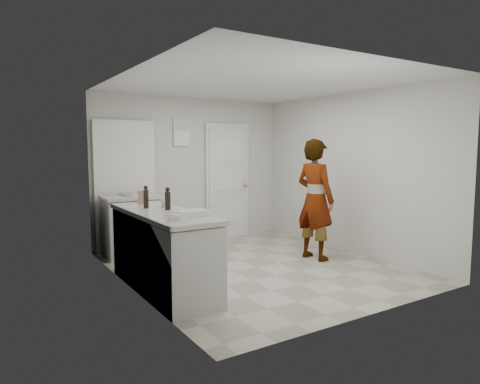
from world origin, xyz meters
TOP-DOWN VIEW (x-y plane):
  - ground at (0.00, 0.00)m, footprint 4.00×4.00m
  - room_shell at (-0.17, 1.95)m, footprint 4.00×4.00m
  - main_counter at (-1.45, -0.20)m, footprint 0.64×1.96m
  - side_counter at (-1.25, 1.55)m, footprint 0.84×0.61m
  - person at (0.99, -0.07)m, footprint 0.50×0.70m
  - cake_mix_box at (-1.43, 0.53)m, footprint 0.12×0.09m
  - spice_jar at (-1.32, 0.07)m, footprint 0.05×0.05m
  - oil_cruet_a at (-1.36, -0.14)m, footprint 0.07×0.07m
  - oil_cruet_b at (-1.52, 0.12)m, footprint 0.06×0.06m
  - baking_dish at (-1.33, -0.70)m, footprint 0.37×0.27m
  - egg_bowl at (-1.53, -0.83)m, footprint 0.14×0.14m
  - papers at (-1.20, 1.60)m, footprint 0.36×0.39m

SIDE VIEW (x-z plane):
  - ground at x=0.00m, z-range 0.00..0.00m
  - main_counter at x=-1.45m, z-range -0.04..0.89m
  - side_counter at x=-1.25m, z-range -0.03..0.89m
  - person at x=0.99m, z-range 0.00..1.77m
  - papers at x=-1.20m, z-range 0.93..0.93m
  - egg_bowl at x=-1.53m, z-range 0.93..0.98m
  - baking_dish at x=-1.33m, z-range 0.92..0.98m
  - spice_jar at x=-1.32m, z-range 0.93..1.00m
  - cake_mix_box at x=-1.43m, z-range 0.93..1.10m
  - room_shell at x=-0.17m, z-range -0.98..3.02m
  - oil_cruet_a at x=-1.36m, z-range 0.92..1.19m
  - oil_cruet_b at x=-1.52m, z-range 0.92..1.19m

